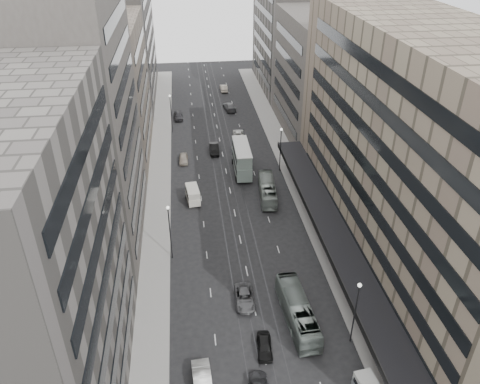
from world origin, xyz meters
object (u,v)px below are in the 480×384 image
bus_far (267,190)px  sedan_0 (264,346)px  sedan_1 (202,382)px  pedestrian (384,360)px  bus_near (297,311)px  double_decker (242,158)px  panel_van (193,194)px  sedan_2 (245,297)px

bus_far → sedan_0: bus_far is taller
sedan_1 → pedestrian: 18.66m
bus_near → double_decker: (-1.76, 36.50, 1.29)m
sedan_0 → sedan_1: 7.80m
bus_near → pedestrian: (7.41, -7.32, -0.54)m
panel_van → sedan_0: bearing=-84.9°
double_decker → sedan_2: size_ratio=1.93×
sedan_0 → sedan_2: size_ratio=0.80×
panel_van → pedestrian: panel_van is taller
panel_van → sedan_1: size_ratio=0.85×
panel_van → sedan_2: size_ratio=0.88×
bus_far → pedestrian: 35.34m
double_decker → panel_van: size_ratio=2.19×
panel_van → sedan_2: bearing=-83.9°
panel_van → sedan_1: panel_van is taller
bus_near → sedan_1: size_ratio=2.12×
panel_van → sedan_1: bearing=-97.2°
pedestrian → panel_van: bearing=-60.2°
bus_near → panel_van: bearing=-71.3°
sedan_2 → bus_far: bearing=75.1°
bus_near → double_decker: bearing=-90.2°
pedestrian → bus_near: bearing=-42.7°
sedan_0 → bus_near: bearing=45.7°
double_decker → sedan_0: 40.42m
bus_near → panel_van: 29.44m
bus_far → double_decker: bearing=-65.7°
double_decker → panel_van: 13.01m
bus_near → pedestrian: bus_near is taller
sedan_1 → pedestrian: size_ratio=3.08×
pedestrian → sedan_0: bearing=-14.7°
bus_near → sedan_2: size_ratio=2.21×
bus_near → sedan_2: bus_near is taller
sedan_1 → sedan_2: bearing=60.4°
sedan_2 → pedestrian: size_ratio=2.96×
sedan_1 → pedestrian: (18.66, 0.24, 0.14)m
double_decker → pedestrian: (9.17, -43.82, -1.83)m
bus_far → double_decker: (-3.09, 9.01, 1.41)m
bus_near → sedan_1: (-11.25, -7.57, -0.68)m
panel_van → double_decker: bearing=38.4°
sedan_2 → pedestrian: bearing=-39.1°
sedan_2 → sedan_1: bearing=-115.2°
bus_near → bus_far: bus_near is taller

